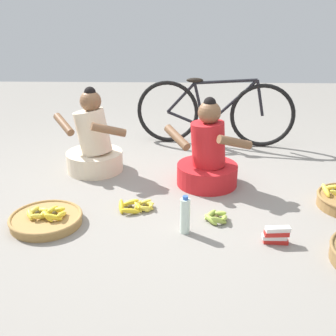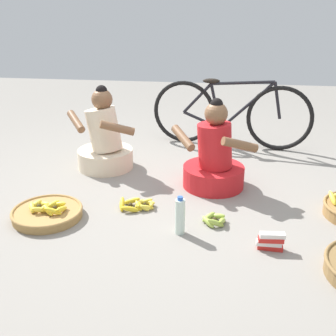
{
  "view_description": "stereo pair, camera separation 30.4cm",
  "coord_description": "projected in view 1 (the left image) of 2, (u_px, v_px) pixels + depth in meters",
  "views": [
    {
      "loc": [
        0.08,
        -3.01,
        1.5
      ],
      "look_at": [
        0.0,
        -0.2,
        0.35
      ],
      "focal_mm": 44.53,
      "sensor_mm": 36.0,
      "label": 1
    },
    {
      "loc": [
        0.38,
        -2.99,
        1.5
      ],
      "look_at": [
        0.0,
        -0.2,
        0.35
      ],
      "focal_mm": 44.53,
      "sensor_mm": 36.0,
      "label": 2
    }
  ],
  "objects": [
    {
      "name": "loose_bananas_near_bicycle",
      "position": [
        216.0,
        217.0,
        3.01
      ],
      "size": [
        0.19,
        0.2,
        0.09
      ],
      "color": "#9EB747",
      "rests_on": "ground"
    },
    {
      "name": "vendor_woman_front",
      "position": [
        208.0,
        158.0,
        3.53
      ],
      "size": [
        0.73,
        0.52,
        0.77
      ],
      "color": "red",
      "rests_on": "ground"
    },
    {
      "name": "loose_bananas_front_left",
      "position": [
        137.0,
        206.0,
        3.18
      ],
      "size": [
        0.28,
        0.22,
        0.09
      ],
      "color": "gold",
      "rests_on": "ground"
    },
    {
      "name": "banana_basket_mid_left",
      "position": [
        46.0,
        219.0,
        2.97
      ],
      "size": [
        0.52,
        0.52,
        0.13
      ],
      "color": "#A87F47",
      "rests_on": "ground"
    },
    {
      "name": "packet_carton_stack",
      "position": [
        276.0,
        235.0,
        2.73
      ],
      "size": [
        0.18,
        0.07,
        0.12
      ],
      "color": "red",
      "rests_on": "ground"
    },
    {
      "name": "vendor_woman_behind",
      "position": [
        93.0,
        145.0,
        3.82
      ],
      "size": [
        0.71,
        0.54,
        0.79
      ],
      "color": "beige",
      "rests_on": "ground"
    },
    {
      "name": "water_bottle",
      "position": [
        185.0,
        215.0,
        2.83
      ],
      "size": [
        0.07,
        0.07,
        0.28
      ],
      "color": "silver",
      "rests_on": "ground"
    },
    {
      "name": "ground_plane",
      "position": [
        169.0,
        199.0,
        3.36
      ],
      "size": [
        10.0,
        10.0,
        0.0
      ],
      "primitive_type": "plane",
      "color": "gray"
    },
    {
      "name": "bicycle_leaning",
      "position": [
        214.0,
        112.0,
        4.49
      ],
      "size": [
        1.7,
        0.26,
        0.73
      ],
      "color": "black",
      "rests_on": "ground"
    }
  ]
}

